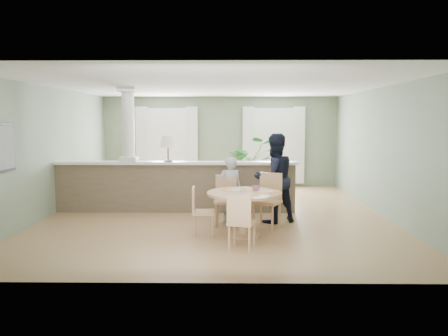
{
  "coord_description": "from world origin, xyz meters",
  "views": [
    {
      "loc": [
        0.28,
        -9.2,
        2.01
      ],
      "look_at": [
        0.18,
        -1.0,
        1.1
      ],
      "focal_mm": 35.0,
      "sensor_mm": 36.0,
      "label": 1
    }
  ],
  "objects_px": {
    "chair_side": "(200,209)",
    "chair_far_man": "(268,198)",
    "sofa": "(178,181)",
    "houseplant": "(249,165)",
    "dining_table": "(245,201)",
    "chair_far_boy": "(226,198)",
    "man_person": "(274,178)",
    "chair_near": "(241,220)",
    "child_person": "(230,190)"
  },
  "relations": [
    {
      "from": "sofa",
      "to": "chair_side",
      "type": "xyz_separation_m",
      "value": [
        0.78,
        -3.52,
        0.01
      ]
    },
    {
      "from": "dining_table",
      "to": "child_person",
      "type": "height_order",
      "value": "child_person"
    },
    {
      "from": "chair_far_boy",
      "to": "man_person",
      "type": "bearing_deg",
      "value": 12.37
    },
    {
      "from": "houseplant",
      "to": "chair_far_man",
      "type": "bearing_deg",
      "value": -86.99
    },
    {
      "from": "dining_table",
      "to": "sofa",
      "type": "bearing_deg",
      "value": 113.66
    },
    {
      "from": "chair_far_boy",
      "to": "chair_side",
      "type": "height_order",
      "value": "chair_far_boy"
    },
    {
      "from": "houseplant",
      "to": "chair_side",
      "type": "xyz_separation_m",
      "value": [
        -1.05,
        -4.34,
        -0.31
      ]
    },
    {
      "from": "child_person",
      "to": "man_person",
      "type": "xyz_separation_m",
      "value": [
        0.87,
        0.01,
        0.22
      ]
    },
    {
      "from": "dining_table",
      "to": "chair_side",
      "type": "relative_size",
      "value": 1.51
    },
    {
      "from": "chair_near",
      "to": "child_person",
      "type": "bearing_deg",
      "value": -68.81
    },
    {
      "from": "houseplant",
      "to": "chair_far_man",
      "type": "relative_size",
      "value": 1.53
    },
    {
      "from": "houseplant",
      "to": "chair_side",
      "type": "height_order",
      "value": "houseplant"
    },
    {
      "from": "houseplant",
      "to": "chair_far_man",
      "type": "height_order",
      "value": "houseplant"
    },
    {
      "from": "sofa",
      "to": "chair_far_man",
      "type": "bearing_deg",
      "value": -53.41
    },
    {
      "from": "houseplant",
      "to": "chair_far_man",
      "type": "xyz_separation_m",
      "value": [
        0.2,
        -3.73,
        -0.22
      ]
    },
    {
      "from": "chair_near",
      "to": "chair_side",
      "type": "distance_m",
      "value": 1.1
    },
    {
      "from": "chair_side",
      "to": "child_person",
      "type": "relative_size",
      "value": 0.65
    },
    {
      "from": "houseplant",
      "to": "child_person",
      "type": "distance_m",
      "value": 3.38
    },
    {
      "from": "dining_table",
      "to": "chair_side",
      "type": "distance_m",
      "value": 0.79
    },
    {
      "from": "chair_side",
      "to": "chair_far_man",
      "type": "bearing_deg",
      "value": -65.72
    },
    {
      "from": "chair_far_man",
      "to": "chair_side",
      "type": "height_order",
      "value": "chair_far_man"
    },
    {
      "from": "houseplant",
      "to": "chair_far_boy",
      "type": "bearing_deg",
      "value": -99.7
    },
    {
      "from": "houseplant",
      "to": "dining_table",
      "type": "bearing_deg",
      "value": -93.54
    },
    {
      "from": "sofa",
      "to": "houseplant",
      "type": "xyz_separation_m",
      "value": [
        1.83,
        0.82,
        0.32
      ]
    },
    {
      "from": "child_person",
      "to": "man_person",
      "type": "relative_size",
      "value": 0.74
    },
    {
      "from": "chair_side",
      "to": "dining_table",
      "type": "bearing_deg",
      "value": -94.39
    },
    {
      "from": "chair_far_boy",
      "to": "man_person",
      "type": "height_order",
      "value": "man_person"
    },
    {
      "from": "dining_table",
      "to": "chair_far_boy",
      "type": "relative_size",
      "value": 1.35
    },
    {
      "from": "chair_far_boy",
      "to": "chair_far_man",
      "type": "bearing_deg",
      "value": -14.0
    },
    {
      "from": "chair_far_boy",
      "to": "chair_near",
      "type": "height_order",
      "value": "chair_far_boy"
    },
    {
      "from": "sofa",
      "to": "man_person",
      "type": "bearing_deg",
      "value": -47.35
    },
    {
      "from": "sofa",
      "to": "chair_far_man",
      "type": "xyz_separation_m",
      "value": [
        2.03,
        -2.91,
        0.11
      ]
    },
    {
      "from": "chair_side",
      "to": "child_person",
      "type": "bearing_deg",
      "value": -29.41
    },
    {
      "from": "sofa",
      "to": "child_person",
      "type": "distance_m",
      "value": 2.84
    },
    {
      "from": "sofa",
      "to": "chair_far_man",
      "type": "relative_size",
      "value": 3.07
    },
    {
      "from": "chair_far_man",
      "to": "child_person",
      "type": "height_order",
      "value": "child_person"
    },
    {
      "from": "chair_far_man",
      "to": "chair_side",
      "type": "xyz_separation_m",
      "value": [
        -1.24,
        -0.61,
        -0.09
      ]
    },
    {
      "from": "sofa",
      "to": "chair_side",
      "type": "distance_m",
      "value": 3.61
    },
    {
      "from": "chair_near",
      "to": "houseplant",
      "type": "bearing_deg",
      "value": -77.82
    },
    {
      "from": "houseplant",
      "to": "chair_side",
      "type": "bearing_deg",
      "value": -103.55
    },
    {
      "from": "child_person",
      "to": "dining_table",
      "type": "bearing_deg",
      "value": 89.57
    },
    {
      "from": "sofa",
      "to": "child_person",
      "type": "height_order",
      "value": "child_person"
    },
    {
      "from": "chair_far_boy",
      "to": "chair_near",
      "type": "xyz_separation_m",
      "value": [
        0.24,
        -1.7,
        -0.04
      ]
    },
    {
      "from": "chair_far_man",
      "to": "chair_near",
      "type": "xyz_separation_m",
      "value": [
        -0.55,
        -1.47,
        -0.08
      ]
    },
    {
      "from": "chair_side",
      "to": "man_person",
      "type": "height_order",
      "value": "man_person"
    },
    {
      "from": "dining_table",
      "to": "chair_side",
      "type": "xyz_separation_m",
      "value": [
        -0.78,
        0.03,
        -0.15
      ]
    },
    {
      "from": "man_person",
      "to": "child_person",
      "type": "bearing_deg",
      "value": -24.12
    },
    {
      "from": "chair_far_man",
      "to": "chair_near",
      "type": "bearing_deg",
      "value": -84.09
    },
    {
      "from": "sofa",
      "to": "child_person",
      "type": "relative_size",
      "value": 2.41
    },
    {
      "from": "houseplant",
      "to": "chair_near",
      "type": "xyz_separation_m",
      "value": [
        -0.36,
        -5.2,
        -0.3
      ]
    }
  ]
}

